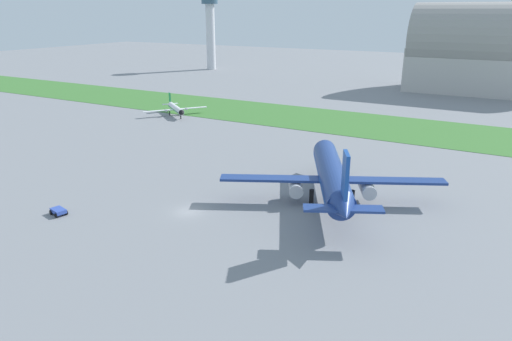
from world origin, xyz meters
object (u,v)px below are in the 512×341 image
object	(u,v)px
airplane_taxiing_turboprop	(176,108)
airplane_midfield_jet	(332,176)
baggage_cart_near_gate	(58,211)
control_tower	(210,26)

from	to	relation	value
airplane_taxiing_turboprop	airplane_midfield_jet	bearing A→B (deg)	4.59
airplane_taxiing_turboprop	baggage_cart_near_gate	size ratio (longest dim) A/B	5.62
airplane_taxiing_turboprop	baggage_cart_near_gate	bearing A→B (deg)	-28.73
airplane_midfield_jet	baggage_cart_near_gate	bearing A→B (deg)	99.52
airplane_midfield_jet	control_tower	world-z (taller)	control_tower
control_tower	baggage_cart_near_gate	bearing A→B (deg)	-62.91
airplane_midfield_jet	control_tower	size ratio (longest dim) A/B	0.90
baggage_cart_near_gate	control_tower	distance (m)	181.88
airplane_midfield_jet	control_tower	bearing A→B (deg)	14.15
baggage_cart_near_gate	control_tower	bearing A→B (deg)	-48.97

